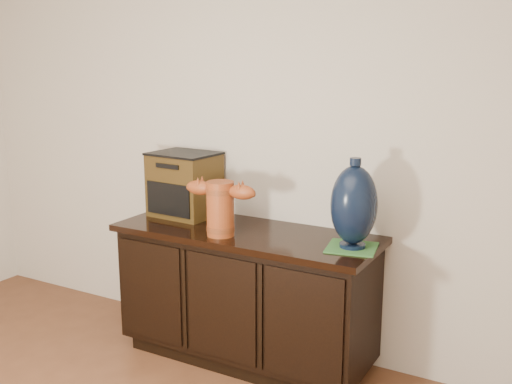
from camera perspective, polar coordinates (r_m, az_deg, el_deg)
The scene contains 6 objects.
sideboard at distance 3.37m, azimuth -0.96°, elevation -9.71°, with size 1.46×0.56×0.75m.
terracotta_vessel at distance 3.13m, azimuth -3.41°, elevation -1.27°, with size 0.41×0.16×0.29m.
tv_radio at distance 3.55m, azimuth -6.82°, elevation 0.74°, with size 0.39×0.33×0.38m.
green_mat at distance 2.99m, azimuth 9.11°, elevation -5.24°, with size 0.24×0.24×0.01m, color #356E31.
lamp_base at distance 2.93m, azimuth 9.30°, elevation -1.26°, with size 0.27×0.27×0.44m.
spray_can at distance 3.38m, azimuth -2.92°, elevation -1.40°, with size 0.07×0.07×0.20m.
Camera 1 is at (1.58, -0.47, 1.67)m, focal length 42.00 mm.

